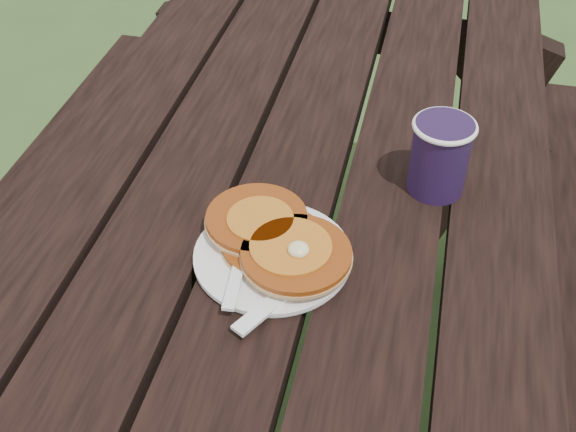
% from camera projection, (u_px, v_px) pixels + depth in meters
% --- Properties ---
extents(picnic_table, '(1.36, 1.80, 0.75)m').
position_uv_depth(picnic_table, '(287.00, 350.00, 1.30)').
color(picnic_table, black).
rests_on(picnic_table, ground).
extents(plate, '(0.23, 0.23, 0.01)m').
position_uv_depth(plate, '(273.00, 257.00, 0.93)').
color(plate, white).
rests_on(plate, picnic_table).
extents(pancake_stack, '(0.20, 0.19, 0.04)m').
position_uv_depth(pancake_stack, '(277.00, 239.00, 0.92)').
color(pancake_stack, '#903F10').
rests_on(pancake_stack, plate).
extents(knife, '(0.11, 0.17, 0.00)m').
position_uv_depth(knife, '(289.00, 289.00, 0.88)').
color(knife, white).
rests_on(knife, plate).
extents(fork, '(0.05, 0.16, 0.01)m').
position_uv_depth(fork, '(236.00, 276.00, 0.89)').
color(fork, white).
rests_on(fork, plate).
extents(coffee_cup, '(0.09, 0.09, 0.11)m').
position_uv_depth(coffee_cup, '(440.00, 153.00, 1.00)').
color(coffee_cup, '#211234').
rests_on(coffee_cup, picnic_table).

